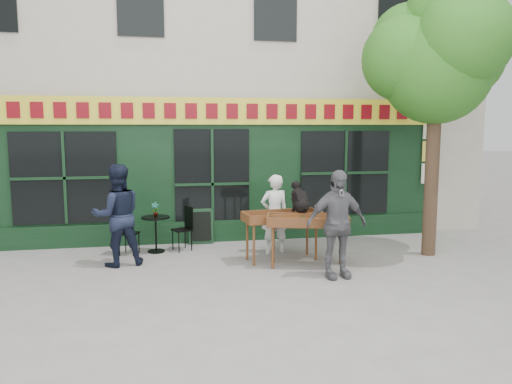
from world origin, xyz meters
TOP-DOWN VIEW (x-y plane):
  - ground at (0.00, 0.00)m, footprint 80.00×80.00m
  - building at (0.00, 5.97)m, footprint 14.00×7.26m
  - street_tree at (4.34, 0.36)m, footprint 3.05×2.90m
  - book_cart_center at (1.18, 0.44)m, footprint 1.56×0.80m
  - dog at (1.53, 0.39)m, footprint 0.41×0.64m
  - woman at (1.18, 1.09)m, footprint 0.65×0.47m
  - book_cart_right at (1.55, -0.09)m, footprint 1.61×0.98m
  - man_right at (1.85, -0.84)m, footprint 1.16×0.57m
  - bistro_table at (-1.29, 1.58)m, footprint 0.60×0.60m
  - bistro_chair_left at (-1.92, 1.51)m, footprint 0.47×0.47m
  - bistro_chair_right at (-0.66, 1.67)m, footprint 0.48×0.48m
  - potted_plant at (-1.29, 1.58)m, footprint 0.17×0.13m
  - man_left at (-1.99, 0.68)m, footprint 1.10×0.95m
  - chalkboard at (-0.29, 2.19)m, footprint 0.56×0.20m

SIDE VIEW (x-z plane):
  - ground at x=0.00m, z-range 0.00..0.00m
  - chalkboard at x=-0.29m, z-range 0.01..0.79m
  - bistro_table at x=-1.29m, z-range 0.16..0.92m
  - bistro_chair_left at x=-1.92m, z-range 0.08..1.03m
  - bistro_chair_right at x=-0.66m, z-range 0.08..1.03m
  - book_cart_center at x=1.18m, z-range 0.33..1.32m
  - book_cart_right at x=1.55m, z-range 0.33..1.32m
  - woman at x=1.18m, z-range 0.00..1.66m
  - potted_plant at x=-1.29m, z-range 0.76..1.08m
  - man_right at x=1.85m, z-range 0.00..1.91m
  - man_left at x=-1.99m, z-range 0.00..1.95m
  - dog at x=1.53m, z-range 0.99..1.59m
  - street_tree at x=4.34m, z-range 1.31..6.91m
  - building at x=0.00m, z-range -0.03..9.97m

